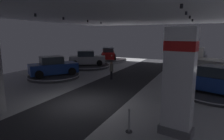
# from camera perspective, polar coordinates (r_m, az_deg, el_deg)

# --- Properties ---
(ground) EXTENTS (24.00, 44.00, 0.06)m
(ground) POSITION_cam_1_polar(r_m,az_deg,el_deg) (11.35, -8.49, -9.90)
(ground) COLOR #B2B2B7
(ceiling_with_spotlights) EXTENTS (24.00, 44.00, 0.39)m
(ceiling_with_spotlights) POSITION_cam_1_polar(r_m,az_deg,el_deg) (10.78, -9.33, 19.12)
(ceiling_with_spotlights) COLOR silver
(brand_sign_pylon) EXTENTS (1.35, 0.84, 4.19)m
(brand_sign_pylon) POSITION_cam_1_polar(r_m,az_deg,el_deg) (7.66, 19.24, -3.24)
(brand_sign_pylon) COLOR slate
(brand_sign_pylon) RESTS_ON ground
(display_platform_mid_right) EXTENTS (4.76, 4.76, 0.22)m
(display_platform_mid_right) POSITION_cam_1_polar(r_m,az_deg,el_deg) (14.26, 28.67, -6.22)
(display_platform_mid_right) COLOR #333338
(display_platform_mid_right) RESTS_ON ground
(display_car_mid_right) EXTENTS (4.56, 3.26, 1.71)m
(display_car_mid_right) POSITION_cam_1_polar(r_m,az_deg,el_deg) (14.06, 28.86, -2.83)
(display_car_mid_right) COLOR navy
(display_car_mid_right) RESTS_ON display_platform_mid_right
(display_platform_deep_left) EXTENTS (5.46, 5.46, 0.34)m
(display_platform_deep_left) POSITION_cam_1_polar(r_m,az_deg,el_deg) (28.75, -1.12, 3.00)
(display_platform_deep_left) COLOR #B7B7BC
(display_platform_deep_left) RESTS_ON ground
(display_car_deep_left) EXTENTS (3.53, 4.57, 1.71)m
(display_car_deep_left) POSITION_cam_1_polar(r_m,az_deg,el_deg) (28.67, -1.12, 4.82)
(display_car_deep_left) COLOR red
(display_car_deep_left) RESTS_ON display_platform_deep_left
(display_platform_deep_right) EXTENTS (6.00, 6.00, 0.25)m
(display_platform_deep_right) POSITION_cam_1_polar(r_m,az_deg,el_deg) (26.14, 23.82, 1.26)
(display_platform_deep_right) COLOR silver
(display_platform_deep_right) RESTS_ON ground
(display_car_deep_right) EXTENTS (2.64, 4.39, 1.71)m
(display_car_deep_right) POSITION_cam_1_polar(r_m,az_deg,el_deg) (26.06, 23.97, 3.16)
(display_car_deep_right) COLOR black
(display_car_deep_right) RESTS_ON display_platform_deep_right
(display_platform_far_left) EXTENTS (5.37, 5.37, 0.30)m
(display_platform_far_left) POSITION_cam_1_polar(r_m,az_deg,el_deg) (23.56, -7.25, 1.23)
(display_platform_far_left) COLOR #333338
(display_platform_far_left) RESTS_ON ground
(display_car_far_left) EXTENTS (4.54, 3.69, 1.71)m
(display_car_far_left) POSITION_cam_1_polar(r_m,az_deg,el_deg) (23.44, -7.38, 3.40)
(display_car_far_left) COLOR silver
(display_car_far_left) RESTS_ON display_platform_far_left
(display_platform_far_right) EXTENTS (5.93, 5.93, 0.38)m
(display_platform_far_right) POSITION_cam_1_polar(r_m,az_deg,el_deg) (19.77, 25.80, -1.39)
(display_platform_far_right) COLOR #333338
(display_platform_far_right) RESTS_ON ground
(pickup_truck_far_right) EXTENTS (5.61, 4.63, 2.30)m
(pickup_truck_far_right) POSITION_cam_1_polar(r_m,az_deg,el_deg) (19.76, 25.26, 1.90)
(pickup_truck_far_right) COLOR silver
(pickup_truck_far_right) RESTS_ON display_platform_far_right
(display_platform_mid_left) EXTENTS (4.66, 4.66, 0.27)m
(display_platform_mid_left) POSITION_cam_1_polar(r_m,az_deg,el_deg) (18.48, -16.87, -1.73)
(display_platform_mid_left) COLOR #333338
(display_platform_mid_left) RESTS_ON ground
(display_car_mid_left) EXTENTS (3.87, 4.48, 1.71)m
(display_car_mid_left) POSITION_cam_1_polar(r_m,az_deg,el_deg) (18.31, -17.11, 0.97)
(display_car_mid_left) COLOR navy
(display_car_mid_left) RESTS_ON display_platform_mid_left
(visitor_walking_near) EXTENTS (0.32, 0.32, 1.59)m
(visitor_walking_near) POSITION_cam_1_polar(r_m,az_deg,el_deg) (16.87, -0.18, 0.21)
(visitor_walking_near) COLOR black
(visitor_walking_near) RESTS_ON ground
(stanchion_a) EXTENTS (0.28, 0.28, 1.01)m
(stanchion_a) POSITION_cam_1_polar(r_m,az_deg,el_deg) (8.05, 5.09, -15.56)
(stanchion_a) COLOR #333338
(stanchion_a) RESTS_ON ground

